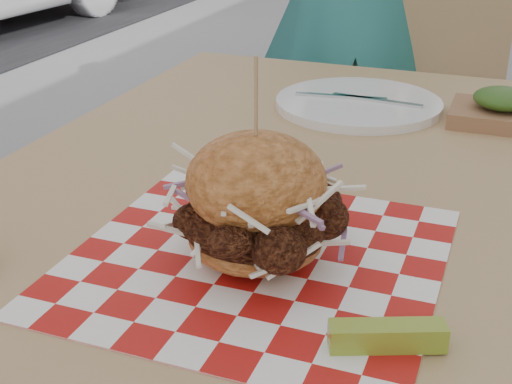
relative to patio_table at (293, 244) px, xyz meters
The scene contains 7 objects.
patio_table is the anchor object (origin of this frame).
patio_chair 0.96m from the patio_table, 90.34° to the left, with size 0.44×0.45×0.95m.
paper_liner 0.20m from the patio_table, 84.41° to the right, with size 0.36×0.36×0.00m, color #B61512.
sandwich 0.23m from the patio_table, 84.41° to the right, with size 0.18×0.18×0.21m.
pickle_spear 0.34m from the patio_table, 58.93° to the right, with size 0.10×0.02×0.02m, color #8DAD32.
place_setting 0.35m from the patio_table, 89.99° to the left, with size 0.27×0.27×0.02m.
kraft_tray 0.42m from the patio_table, 56.92° to the left, with size 0.15×0.12×0.06m.
Camera 1 is at (0.34, -1.01, 1.11)m, focal length 50.00 mm.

